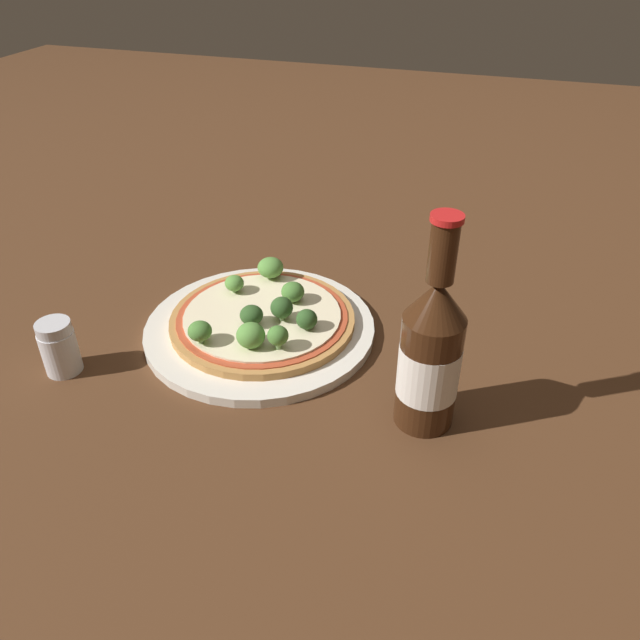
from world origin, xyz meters
TOP-DOWN VIEW (x-y plane):
  - ground_plane at (0.00, 0.00)m, footprint 3.00×3.00m
  - plate at (0.01, -0.03)m, footprint 0.29×0.29m
  - pizza at (0.01, -0.02)m, footprint 0.24×0.24m
  - broccoli_floret_0 at (0.01, -0.05)m, footprint 0.03×0.03m
  - broccoli_floret_1 at (0.04, -0.03)m, footprint 0.03×0.03m
  - broccoli_floret_2 at (-0.03, -0.10)m, footprint 0.03×0.03m
  - broccoli_floret_3 at (0.04, 0.02)m, footprint 0.03×0.03m
  - broccoli_floret_4 at (0.06, -0.09)m, footprint 0.03×0.03m
  - broccoli_floret_5 at (-0.01, 0.07)m, footprint 0.04×0.04m
  - broccoli_floret_6 at (-0.04, 0.02)m, footprint 0.03×0.03m
  - broccoli_floret_7 at (0.08, -0.04)m, footprint 0.03×0.03m
  - broccoli_floret_8 at (0.03, -0.09)m, footprint 0.03×0.03m
  - beer_bottle at (0.24, -0.12)m, footprint 0.06×0.06m
  - pepper_shaker at (-0.18, -0.17)m, footprint 0.04×0.04m

SIDE VIEW (x-z plane):
  - ground_plane at x=0.00m, z-range 0.00..0.00m
  - plate at x=0.01m, z-range 0.00..0.01m
  - pizza at x=0.01m, z-range 0.01..0.03m
  - pepper_shaker at x=-0.18m, z-range 0.00..0.07m
  - broccoli_floret_7 at x=0.08m, z-range 0.03..0.05m
  - broccoli_floret_6 at x=-0.04m, z-range 0.03..0.05m
  - broccoli_floret_0 at x=0.01m, z-range 0.03..0.05m
  - broccoli_floret_3 at x=0.04m, z-range 0.03..0.05m
  - broccoli_floret_8 at x=0.03m, z-range 0.03..0.06m
  - broccoli_floret_5 at x=-0.01m, z-range 0.03..0.06m
  - broccoli_floret_2 at x=-0.03m, z-range 0.03..0.06m
  - broccoli_floret_1 at x=0.04m, z-range 0.03..0.06m
  - broccoli_floret_4 at x=0.06m, z-range 0.03..0.06m
  - beer_bottle at x=0.24m, z-range -0.03..0.21m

